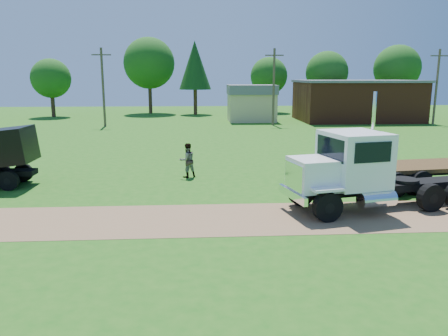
{
  "coord_description": "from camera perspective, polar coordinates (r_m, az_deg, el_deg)",
  "views": [
    {
      "loc": [
        -3.19,
        -17.23,
        5.8
      ],
      "look_at": [
        -1.95,
        2.65,
        1.6
      ],
      "focal_mm": 35.0,
      "sensor_mm": 36.0,
      "label": 1
    }
  ],
  "objects": [
    {
      "name": "tan_shed",
      "position": [
        57.78,
        3.62,
        8.53
      ],
      "size": [
        6.2,
        5.4,
        4.7
      ],
      "color": "#CBB47F",
      "rests_on": "ground"
    },
    {
      "name": "ground",
      "position": [
        18.46,
        6.6,
        -6.49
      ],
      "size": [
        140.0,
        140.0,
        0.0
      ],
      "primitive_type": "plane",
      "color": "#1C5A13",
      "rests_on": "ground"
    },
    {
      "name": "tree_row",
      "position": [
        68.99,
        2.36,
        12.77
      ],
      "size": [
        58.31,
        11.86,
        11.75
      ],
      "color": "#392217",
      "rests_on": "ground"
    },
    {
      "name": "brick_building",
      "position": [
        61.11,
        16.91,
        8.45
      ],
      "size": [
        15.4,
        10.4,
        5.3
      ],
      "color": "brown",
      "rests_on": "ground"
    },
    {
      "name": "orange_pickup",
      "position": [
        28.45,
        16.77,
        1.09
      ],
      "size": [
        5.64,
        4.1,
        1.43
      ],
      "primitive_type": "imported",
      "rotation": [
        0.0,
        0.0,
        1.95
      ],
      "color": "#ED3F0B",
      "rests_on": "ground"
    },
    {
      "name": "spectator_b",
      "position": [
        25.46,
        -4.82,
        1.0
      ],
      "size": [
        1.21,
        1.1,
        2.01
      ],
      "primitive_type": "imported",
      "rotation": [
        0.0,
        0.0,
        3.58
      ],
      "color": "#999999",
      "rests_on": "ground"
    },
    {
      "name": "flatbed_trailer",
      "position": [
        26.16,
        27.04,
        -0.03
      ],
      "size": [
        9.17,
        3.82,
        2.28
      ],
      "rotation": [
        0.0,
        0.0,
        0.13
      ],
      "color": "#322010",
      "rests_on": "ground"
    },
    {
      "name": "dirt_track",
      "position": [
        18.45,
        6.6,
        -6.47
      ],
      "size": [
        120.0,
        4.2,
        0.01
      ],
      "primitive_type": "cube",
      "color": "brown",
      "rests_on": "ground"
    },
    {
      "name": "utility_poles",
      "position": [
        53.04,
        6.51,
        10.65
      ],
      "size": [
        42.2,
        0.28,
        9.0
      ],
      "color": "#493C29",
      "rests_on": "ground"
    },
    {
      "name": "white_semi_tractor",
      "position": [
        19.88,
        16.76,
        -0.34
      ],
      "size": [
        8.71,
        4.45,
        5.14
      ],
      "rotation": [
        0.0,
        0.0,
        0.22
      ],
      "color": "black",
      "rests_on": "ground"
    }
  ]
}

